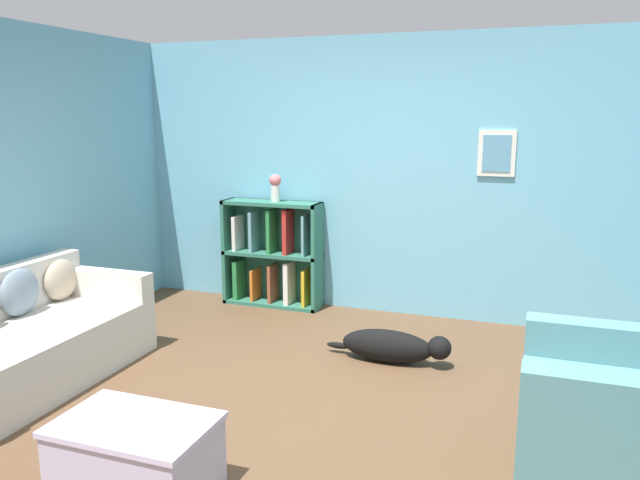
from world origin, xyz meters
TOP-DOWN VIEW (x-y plane):
  - ground_plane at (0.00, 0.00)m, footprint 14.00×14.00m
  - wall_back at (0.00, 2.25)m, footprint 5.60×0.13m
  - couch at (-2.01, -0.28)m, footprint 0.88×1.81m
  - bookshelf at (-1.09, 2.06)m, footprint 0.99×0.29m
  - recliner_chair at (1.94, -0.08)m, footprint 1.01×0.99m
  - coffee_table at (-0.43, -1.14)m, footprint 0.77×0.51m
  - dog at (0.39, 0.98)m, footprint 1.00×0.23m
  - vase at (-1.05, 2.04)m, footprint 0.12×0.12m

SIDE VIEW (x-z plane):
  - ground_plane at x=0.00m, z-range 0.00..0.00m
  - dog at x=0.39m, z-range 0.00..0.26m
  - coffee_table at x=-0.43m, z-range 0.01..0.41m
  - couch at x=-2.01m, z-range -0.09..0.70m
  - recliner_chair at x=1.94m, z-range -0.19..0.93m
  - bookshelf at x=-1.09m, z-range -0.02..1.03m
  - vase at x=-1.05m, z-range 1.07..1.33m
  - wall_back at x=0.00m, z-range 0.00..2.60m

